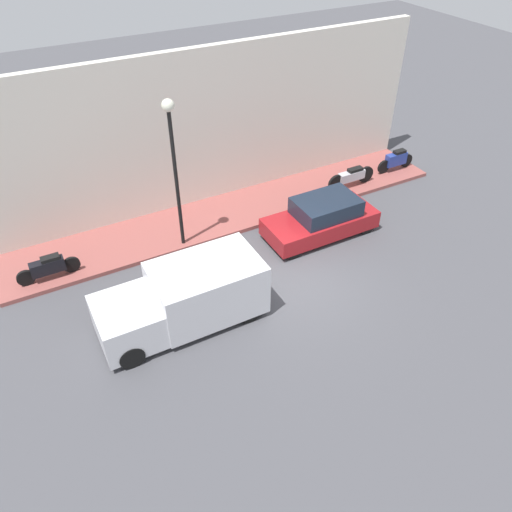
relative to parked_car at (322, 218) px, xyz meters
name	(u,v)px	position (x,y,z in m)	size (l,w,h in m)	color
ground_plane	(297,282)	(-1.84, 2.11, -0.65)	(60.00, 60.00, 0.00)	#47474C
sidewalk	(234,212)	(2.58, 2.11, -0.58)	(2.52, 16.65, 0.15)	#934C47
building_facade	(215,128)	(4.00, 2.11, 2.20)	(0.30, 16.65, 5.70)	silver
parked_car	(322,218)	(0.00, 0.00, 0.00)	(1.68, 3.94, 1.37)	maroon
delivery_van	(184,298)	(-1.76, 5.80, 0.26)	(1.93, 4.63, 1.77)	silver
scooter_silver	(352,176)	(1.97, -2.76, -0.07)	(0.30, 2.14, 0.76)	#B7B7BF
motorcycle_black	(48,267)	(1.84, 8.85, -0.08)	(0.30, 1.90, 0.79)	black
motorcycle_blue	(396,160)	(2.19, -5.21, -0.05)	(0.30, 1.78, 0.86)	navy
streetlamp	(173,150)	(1.60, 4.54, 2.95)	(0.38, 0.38, 5.01)	black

